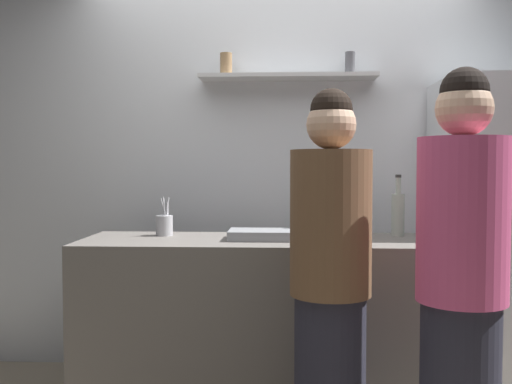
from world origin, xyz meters
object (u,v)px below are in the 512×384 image
utensil_holder (164,225)px  refrigerator (497,237)px  baking_pan (261,235)px  wine_bottle_amber_glass (338,216)px  wine_bottle_dark_glass (356,217)px  wine_bottle_pale_glass (398,213)px  person_brown_jacket (330,286)px  water_bottle_plastic (311,219)px  person_pink_top (461,291)px

utensil_holder → refrigerator: bearing=5.8°
baking_pan → refrigerator: bearing=14.1°
refrigerator → utensil_holder: (-1.89, -0.19, 0.08)m
baking_pan → wine_bottle_amber_glass: (0.42, 0.15, 0.09)m
wine_bottle_amber_glass → wine_bottle_dark_glass: 0.13m
wine_bottle_pale_glass → baking_pan: bearing=-166.1°
wine_bottle_amber_glass → person_brown_jacket: bearing=-97.6°
baking_pan → person_brown_jacket: person_brown_jacket is taller
wine_bottle_pale_glass → person_brown_jacket: person_brown_jacket is taller
refrigerator → utensil_holder: refrigerator is taller
water_bottle_plastic → wine_bottle_amber_glass: bearing=14.4°
baking_pan → utensil_holder: bearing=165.1°
baking_pan → person_pink_top: bearing=-45.7°
baking_pan → wine_bottle_amber_glass: bearing=20.2°
wine_bottle_amber_glass → baking_pan: bearing=-159.8°
refrigerator → wine_bottle_amber_glass: (-0.93, -0.18, 0.13)m
water_bottle_plastic → person_pink_top: 1.09m
baking_pan → water_bottle_plastic: 0.30m
utensil_holder → wine_bottle_pale_glass: size_ratio=0.64×
person_brown_jacket → wine_bottle_dark_glass: bearing=-9.5°
utensil_holder → wine_bottle_dark_glass: bearing=-4.6°
refrigerator → person_brown_jacket: bearing=-137.1°
wine_bottle_pale_glass → water_bottle_plastic: (-0.48, -0.07, -0.03)m
wine_bottle_pale_glass → refrigerator: bearing=14.3°
water_bottle_plastic → person_pink_top: (0.53, -0.93, -0.18)m
water_bottle_plastic → wine_bottle_pale_glass: bearing=8.2°
wine_bottle_dark_glass → wine_bottle_pale_glass: size_ratio=0.92×
water_bottle_plastic → utensil_holder: bearing=178.0°
person_pink_top → wine_bottle_dark_glass: bearing=171.4°
refrigerator → wine_bottle_dark_glass: refrigerator is taller
refrigerator → baking_pan: refrigerator is taller
wine_bottle_dark_glass → person_brown_jacket: 0.74m
refrigerator → baking_pan: 1.39m
person_pink_top → water_bottle_plastic: bearing=-177.4°
wine_bottle_amber_glass → person_brown_jacket: 0.81m
wine_bottle_pale_glass → person_brown_jacket: 0.95m
water_bottle_plastic → person_brown_jacket: person_brown_jacket is taller
wine_bottle_dark_glass → wine_bottle_pale_glass: 0.27m
utensil_holder → wine_bottle_pale_glass: (1.30, 0.04, 0.07)m
baking_pan → person_pink_top: 1.15m
refrigerator → wine_bottle_amber_glass: 0.95m
refrigerator → water_bottle_plastic: refrigerator is taller
wine_bottle_dark_glass → person_brown_jacket: person_brown_jacket is taller
baking_pan → person_brown_jacket: (0.32, -0.62, -0.14)m
utensil_holder → baking_pan: bearing=-14.9°
person_pink_top → person_brown_jacket: bearing=-139.2°
refrigerator → wine_bottle_amber_glass: size_ratio=5.86×
baking_pan → person_brown_jacket: size_ratio=0.21×
person_brown_jacket → refrigerator: bearing=-41.0°
refrigerator → wine_bottle_dark_glass: (-0.84, -0.28, 0.14)m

